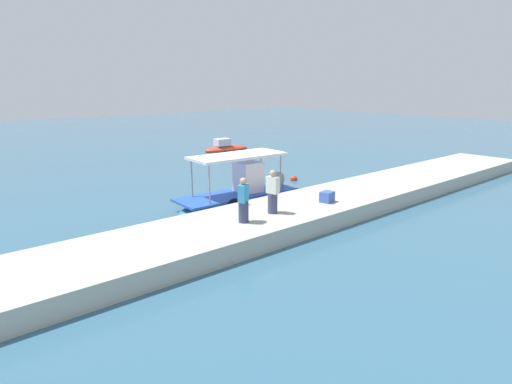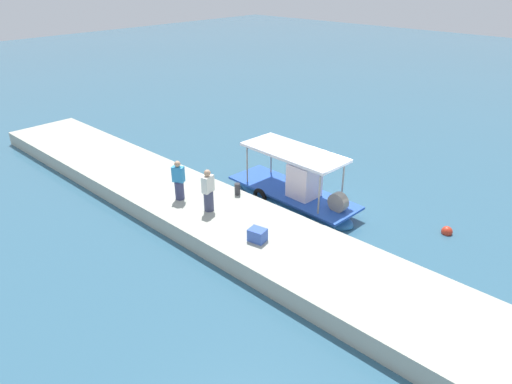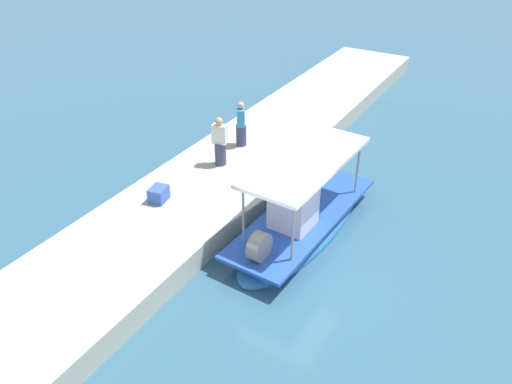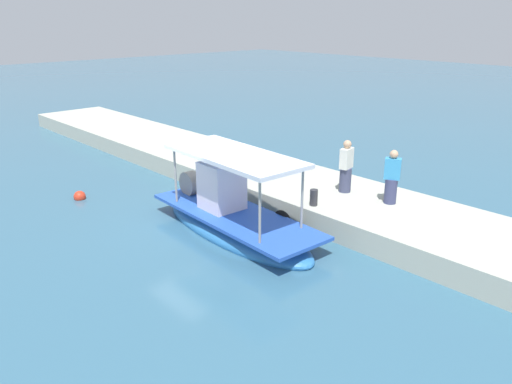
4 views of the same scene
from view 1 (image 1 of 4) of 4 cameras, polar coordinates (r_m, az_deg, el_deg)
ground_plane at (r=22.04m, az=-0.01°, el=-0.85°), size 120.00×120.00×0.00m
dock_quay at (r=19.25m, az=7.57°, el=-2.11°), size 36.00×3.82×0.71m
main_fishing_boat at (r=20.78m, az=-2.16°, el=-0.55°), size 6.41×2.31×2.80m
fisherman_near_bollard at (r=15.84m, az=-1.66°, el=-1.35°), size 0.54×0.51×1.68m
fisherman_by_crate at (r=16.97m, az=2.20°, el=-0.23°), size 0.45×0.53×1.72m
mooring_bollard at (r=18.27m, az=-1.78°, el=-0.90°), size 0.24×0.24×0.50m
cargo_crate at (r=18.92m, az=9.31°, el=-0.63°), size 0.66×0.57×0.45m
marker_buoy at (r=26.25m, az=4.98°, el=1.73°), size 0.42×0.42×0.42m
moored_boat_near at (r=37.96m, az=-3.97°, el=5.75°), size 4.28×2.01×1.29m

